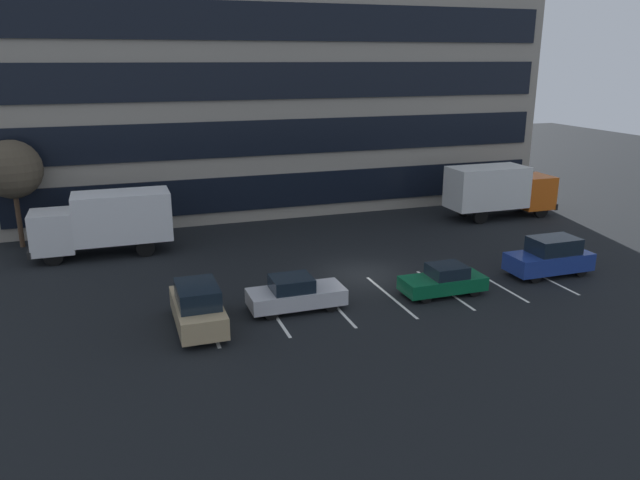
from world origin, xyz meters
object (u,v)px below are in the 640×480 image
(sedan_silver, at_px, (295,294))
(bare_tree, at_px, (12,170))
(sedan_forest, at_px, (444,281))
(suv_tan, at_px, (198,307))
(suv_navy, at_px, (550,257))
(box_truck_white, at_px, (105,221))
(box_truck_orange, at_px, (499,189))

(sedan_silver, bearing_deg, bare_tree, 131.51)
(sedan_forest, xyz_separation_m, suv_tan, (-11.34, -0.12, 0.27))
(suv_navy, distance_m, suv_tan, 17.81)
(bare_tree, bearing_deg, suv_tan, -61.07)
(box_truck_white, height_order, sedan_silver, box_truck_white)
(box_truck_orange, height_order, bare_tree, bare_tree)
(sedan_silver, xyz_separation_m, sedan_forest, (7.04, -0.53, -0.05))
(box_truck_white, xyz_separation_m, suv_navy, (21.21, -10.75, -1.03))
(box_truck_white, bearing_deg, suv_navy, -26.87)
(suv_navy, height_order, sedan_forest, suv_navy)
(box_truck_white, distance_m, suv_tan, 12.05)
(suv_navy, bearing_deg, sedan_silver, -179.53)
(suv_navy, xyz_separation_m, suv_tan, (-17.80, -0.76, 0.00))
(suv_navy, bearing_deg, bare_tree, 151.76)
(sedan_forest, bearing_deg, box_truck_orange, 46.78)
(box_truck_white, relative_size, bare_tree, 1.21)
(box_truck_white, height_order, suv_navy, box_truck_white)
(box_truck_orange, xyz_separation_m, sedan_forest, (-10.82, -11.51, -1.34))
(box_truck_orange, height_order, suv_tan, box_truck_orange)
(sedan_forest, height_order, suv_tan, suv_tan)
(box_truck_orange, xyz_separation_m, bare_tree, (-30.28, 3.06, 2.54))
(box_truck_white, relative_size, suv_tan, 1.75)
(box_truck_orange, distance_m, sedan_silver, 21.00)
(box_truck_white, distance_m, suv_navy, 23.80)
(sedan_silver, bearing_deg, sedan_forest, -4.33)
(box_truck_orange, bearing_deg, box_truck_white, -179.74)
(box_truck_orange, distance_m, suv_tan, 25.05)
(suv_tan, distance_m, bare_tree, 17.16)
(sedan_forest, xyz_separation_m, bare_tree, (-19.46, 14.57, 3.89))
(box_truck_white, distance_m, bare_tree, 6.24)
(box_truck_white, relative_size, sedan_silver, 1.79)
(box_truck_orange, relative_size, suv_tan, 1.79)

